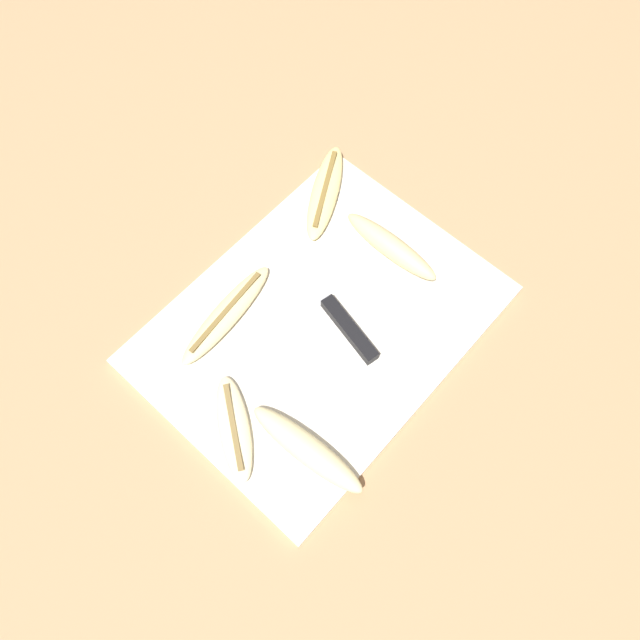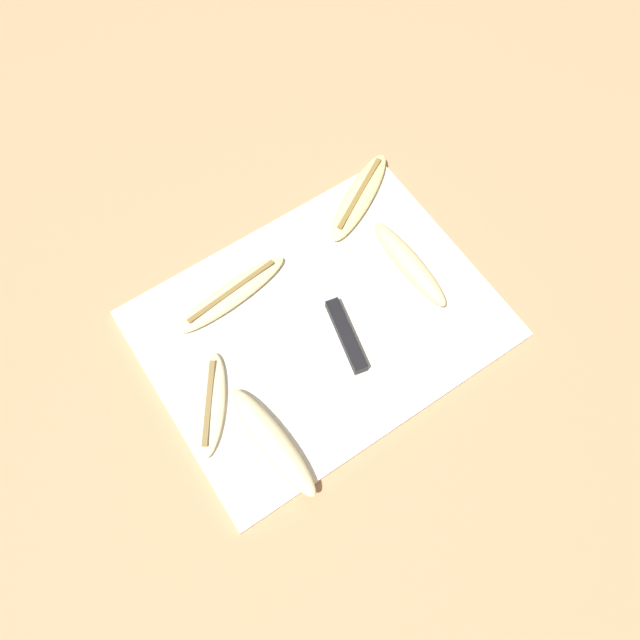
% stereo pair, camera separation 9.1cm
% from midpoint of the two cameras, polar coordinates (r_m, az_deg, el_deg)
% --- Properties ---
extents(ground_plane, '(4.00, 4.00, 0.00)m').
position_cam_midpoint_polar(ground_plane, '(0.93, 2.78, -0.87)').
color(ground_plane, tan).
extents(cutting_board, '(0.50, 0.38, 0.01)m').
position_cam_midpoint_polar(cutting_board, '(0.92, 2.80, -0.72)').
color(cutting_board, silver).
rests_on(cutting_board, ground_plane).
extents(knife, '(0.07, 0.23, 0.02)m').
position_cam_midpoint_polar(knife, '(0.91, 4.81, -0.77)').
color(knife, black).
rests_on(knife, cutting_board).
extents(banana_mellow_near, '(0.04, 0.17, 0.03)m').
position_cam_midpoint_polar(banana_mellow_near, '(0.96, 11.04, 4.58)').
color(banana_mellow_near, beige).
rests_on(banana_mellow_near, cutting_board).
extents(banana_ripe_center, '(0.20, 0.06, 0.02)m').
position_cam_midpoint_polar(banana_ripe_center, '(0.93, -5.31, 2.07)').
color(banana_ripe_center, beige).
rests_on(banana_ripe_center, cutting_board).
extents(banana_cream_curved, '(0.12, 0.15, 0.02)m').
position_cam_midpoint_polar(banana_cream_curved, '(0.87, -7.14, -8.01)').
color(banana_cream_curved, beige).
rests_on(banana_cream_curved, cutting_board).
extents(banana_golden_short, '(0.18, 0.13, 0.02)m').
position_cam_midpoint_polar(banana_golden_short, '(1.02, 6.19, 10.91)').
color(banana_golden_short, '#EDD689').
rests_on(banana_golden_short, cutting_board).
extents(banana_soft_right, '(0.05, 0.18, 0.03)m').
position_cam_midpoint_polar(banana_soft_right, '(0.85, -1.25, -11.42)').
color(banana_soft_right, beige).
rests_on(banana_soft_right, cutting_board).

